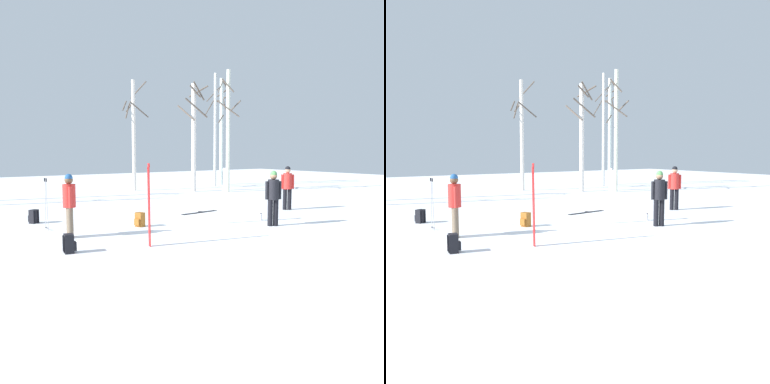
% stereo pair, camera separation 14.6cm
% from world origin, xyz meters
% --- Properties ---
extents(ground_plane, '(60.00, 60.00, 0.00)m').
position_xyz_m(ground_plane, '(0.00, 0.00, 0.00)').
color(ground_plane, white).
extents(person_0, '(0.43, 0.35, 1.72)m').
position_xyz_m(person_0, '(4.50, 2.06, 0.98)').
color(person_0, black).
rests_on(person_0, ground_plane).
extents(person_1, '(0.48, 0.34, 1.72)m').
position_xyz_m(person_1, '(1.39, -0.22, 0.98)').
color(person_1, black).
rests_on(person_1, ground_plane).
extents(person_2, '(0.34, 0.51, 1.72)m').
position_xyz_m(person_2, '(-4.37, 1.63, 0.98)').
color(person_2, '#72604C').
rests_on(person_2, ground_plane).
extents(ski_pair_planted_0, '(0.06, 0.23, 1.78)m').
position_xyz_m(ski_pair_planted_0, '(0.43, 0.99, 0.88)').
color(ski_pair_planted_0, white).
rests_on(ski_pair_planted_0, ground_plane).
extents(ski_pair_planted_1, '(0.05, 0.19, 2.03)m').
position_xyz_m(ski_pair_planted_1, '(-3.13, -0.49, 1.01)').
color(ski_pair_planted_1, red).
rests_on(ski_pair_planted_1, ground_plane).
extents(ski_pair_lying_0, '(1.71, 0.39, 0.05)m').
position_xyz_m(ski_pair_lying_0, '(1.19, 3.37, 0.01)').
color(ski_pair_lying_0, black).
rests_on(ski_pair_lying_0, ground_plane).
extents(ski_poles_0, '(0.07, 0.27, 1.53)m').
position_xyz_m(ski_poles_0, '(-4.56, 3.08, 0.81)').
color(ski_poles_0, '#B2B2BC').
rests_on(ski_poles_0, ground_plane).
extents(backpack_0, '(0.31, 0.29, 0.44)m').
position_xyz_m(backpack_0, '(-4.98, -0.07, 0.21)').
color(backpack_0, black).
rests_on(backpack_0, ground_plane).
extents(backpack_1, '(0.33, 0.31, 0.44)m').
position_xyz_m(backpack_1, '(-2.05, 2.03, 0.21)').
color(backpack_1, '#99591E').
rests_on(backpack_1, ground_plane).
extents(backpack_2, '(0.33, 0.34, 0.44)m').
position_xyz_m(backpack_2, '(-4.55, 4.54, 0.21)').
color(backpack_2, black).
rests_on(backpack_2, ground_plane).
extents(water_bottle_0, '(0.08, 0.08, 0.23)m').
position_xyz_m(water_bottle_0, '(1.92, 0.86, 0.11)').
color(water_bottle_0, silver).
rests_on(water_bottle_0, ground_plane).
extents(birch_tree_2, '(1.52, 1.45, 6.32)m').
position_xyz_m(birch_tree_2, '(3.30, 12.75, 3.35)').
color(birch_tree_2, silver).
rests_on(birch_tree_2, ground_plane).
extents(birch_tree_3, '(1.68, 1.68, 6.06)m').
position_xyz_m(birch_tree_3, '(5.77, 10.24, 3.25)').
color(birch_tree_3, silver).
rests_on(birch_tree_3, ground_plane).
extents(birch_tree_4, '(1.49, 1.52, 6.74)m').
position_xyz_m(birch_tree_4, '(7.21, 8.99, 3.48)').
color(birch_tree_4, silver).
rests_on(birch_tree_4, ground_plane).
extents(birch_tree_5, '(1.47, 1.47, 7.22)m').
position_xyz_m(birch_tree_5, '(8.99, 12.42, 3.76)').
color(birch_tree_5, silver).
rests_on(birch_tree_5, ground_plane).
extents(birch_tree_6, '(0.93, 1.09, 7.11)m').
position_xyz_m(birch_tree_6, '(10.20, 13.28, 3.67)').
color(birch_tree_6, silver).
rests_on(birch_tree_6, ground_plane).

